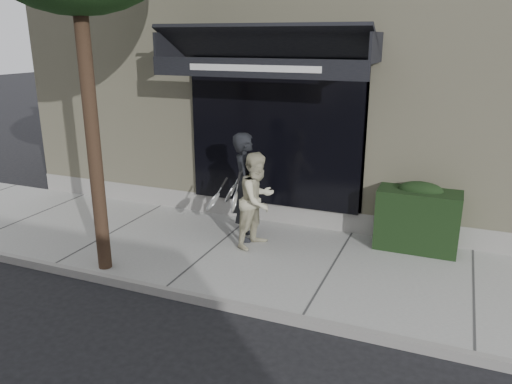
% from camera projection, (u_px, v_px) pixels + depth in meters
% --- Properties ---
extents(ground, '(80.00, 80.00, 0.00)m').
position_uv_depth(ground, '(331.00, 274.00, 7.63)').
color(ground, black).
rests_on(ground, ground).
extents(sidewalk, '(20.00, 3.00, 0.12)m').
position_uv_depth(sidewalk, '(332.00, 270.00, 7.62)').
color(sidewalk, gray).
rests_on(sidewalk, ground).
extents(curb, '(20.00, 0.10, 0.14)m').
position_uv_depth(curb, '(302.00, 321.00, 6.24)').
color(curb, gray).
rests_on(curb, ground).
extents(building_facade, '(14.30, 8.04, 5.64)m').
position_uv_depth(building_facade, '(390.00, 71.00, 11.21)').
color(building_facade, '#C2BA94').
rests_on(building_facade, ground).
extents(hedge, '(1.30, 0.70, 1.14)m').
position_uv_depth(hedge, '(418.00, 217.00, 8.15)').
color(hedge, black).
rests_on(hedge, sidewalk).
extents(pedestrian_front, '(0.85, 0.93, 1.86)m').
position_uv_depth(pedestrian_front, '(246.00, 187.00, 8.43)').
color(pedestrian_front, black).
rests_on(pedestrian_front, sidewalk).
extents(pedestrian_back, '(0.80, 0.91, 1.60)m').
position_uv_depth(pedestrian_back, '(257.00, 200.00, 8.17)').
color(pedestrian_back, beige).
rests_on(pedestrian_back, sidewalk).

